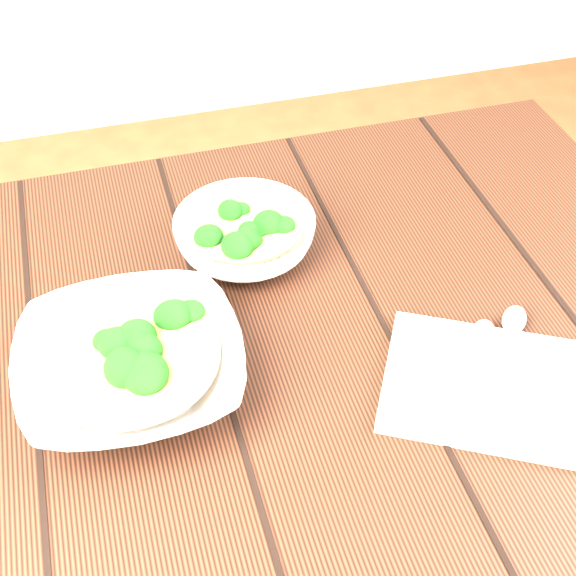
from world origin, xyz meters
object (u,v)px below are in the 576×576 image
(table, at_px, (237,412))
(soup_bowl_front, at_px, (131,366))
(soup_bowl_back, at_px, (245,236))
(trivet, at_px, (186,331))
(napkin, at_px, (482,385))

(table, bearing_deg, soup_bowl_front, -167.20)
(soup_bowl_front, xyz_separation_m, soup_bowl_back, (0.17, 0.18, -0.00))
(soup_bowl_back, bearing_deg, table, -109.34)
(trivet, distance_m, napkin, 0.34)
(table, distance_m, soup_bowl_back, 0.22)
(trivet, bearing_deg, table, -31.13)
(table, xyz_separation_m, soup_bowl_front, (-0.11, -0.03, 0.15))
(napkin, bearing_deg, soup_bowl_back, 153.06)
(soup_bowl_front, height_order, trivet, soup_bowl_front)
(table, xyz_separation_m, napkin, (0.25, -0.13, 0.13))
(table, xyz_separation_m, trivet, (-0.05, 0.03, 0.13))
(napkin, bearing_deg, soup_bowl_front, -167.35)
(table, height_order, trivet, trivet)
(table, relative_size, soup_bowl_back, 5.70)
(soup_bowl_back, height_order, napkin, soup_bowl_back)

